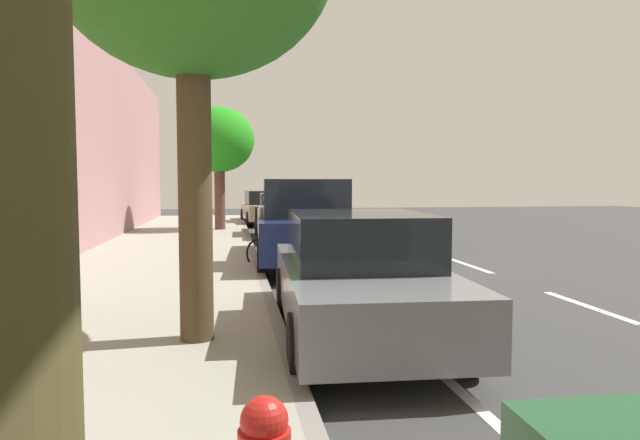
{
  "coord_description": "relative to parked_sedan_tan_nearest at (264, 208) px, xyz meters",
  "views": [
    {
      "loc": [
        2.19,
        11.53,
        1.88
      ],
      "look_at": [
        0.2,
        -0.75,
        1.04
      ],
      "focal_mm": 31.14,
      "sensor_mm": 36.0,
      "label": 1
    }
  ],
  "objects": [
    {
      "name": "ground",
      "position": [
        -0.69,
        13.35,
        -0.75
      ],
      "size": [
        58.0,
        58.0,
        0.0
      ],
      "primitive_type": "plane",
      "color": "#383838"
    },
    {
      "name": "sidewalk",
      "position": [
        3.04,
        13.35,
        -0.67
      ],
      "size": [
        4.04,
        36.25,
        0.17
      ],
      "primitive_type": "cube",
      "color": "gray",
      "rests_on": "ground"
    },
    {
      "name": "curb_edge",
      "position": [
        0.94,
        13.35,
        -0.67
      ],
      "size": [
        0.16,
        36.25,
        0.17
      ],
      "primitive_type": "cube",
      "color": "gray",
      "rests_on": "ground"
    },
    {
      "name": "lane_stripe_centre",
      "position": [
        -3.85,
        13.13,
        -0.75
      ],
      "size": [
        0.14,
        35.8,
        0.01
      ],
      "color": "white",
      "rests_on": "ground"
    },
    {
      "name": "lane_stripe_bike_edge",
      "position": [
        -0.53,
        13.35,
        -0.75
      ],
      "size": [
        0.12,
        36.25,
        0.01
      ],
      "primitive_type": "cube",
      "color": "white",
      "rests_on": "ground"
    },
    {
      "name": "building_facade",
      "position": [
        5.31,
        13.35,
        2.34
      ],
      "size": [
        0.5,
        36.25,
        6.18
      ],
      "primitive_type": "cube",
      "color": "#AC787A",
      "rests_on": "ground"
    },
    {
      "name": "parked_sedan_tan_nearest",
      "position": [
        0.0,
        0.0,
        0.0
      ],
      "size": [
        2.05,
        4.5,
        1.52
      ],
      "color": "tan",
      "rests_on": "ground"
    },
    {
      "name": "parked_sedan_black_second",
      "position": [
        -0.27,
        6.32,
        0.0
      ],
      "size": [
        1.88,
        4.42,
        1.52
      ],
      "color": "black",
      "rests_on": "ground"
    },
    {
      "name": "parked_pickup_dark_blue_mid",
      "position": [
        -0.09,
        12.56,
        0.15
      ],
      "size": [
        2.21,
        5.39,
        1.95
      ],
      "color": "navy",
      "rests_on": "ground"
    },
    {
      "name": "parked_sedan_grey_far",
      "position": [
        -0.0,
        18.47,
        0.0
      ],
      "size": [
        1.99,
        4.48,
        1.52
      ],
      "color": "slate",
      "rests_on": "ground"
    },
    {
      "name": "bicycle_at_curb",
      "position": [
        0.48,
        13.35,
        -0.38
      ],
      "size": [
        1.42,
        1.06,
        0.75
      ],
      "color": "black",
      "rests_on": "ground"
    },
    {
      "name": "cyclist_with_backpack",
      "position": [
        0.69,
        12.88,
        0.27
      ],
      "size": [
        0.55,
        0.53,
        1.68
      ],
      "color": "#C6B284",
      "rests_on": "ground"
    },
    {
      "name": "street_tree_near_cyclist",
      "position": [
        1.87,
        4.19,
        2.65
      ],
      "size": [
        2.56,
        2.56,
        4.47
      ],
      "color": "brown",
      "rests_on": "sidewalk"
    }
  ]
}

